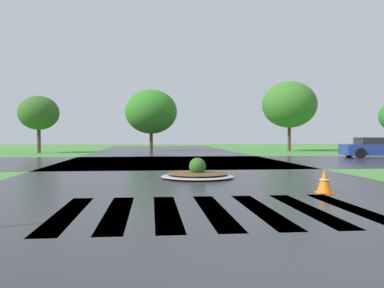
% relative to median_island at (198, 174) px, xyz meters
% --- Properties ---
extents(asphalt_roadway, '(11.81, 80.00, 0.01)m').
position_rel_median_island_xyz_m(asphalt_roadway, '(-0.34, -0.26, -0.13)').
color(asphalt_roadway, '#2B2B30').
rests_on(asphalt_roadway, ground).
extents(asphalt_cross_road, '(90.00, 10.63, 0.01)m').
position_rel_median_island_xyz_m(asphalt_cross_road, '(-0.34, 8.26, -0.13)').
color(asphalt_cross_road, '#2B2B30').
rests_on(asphalt_cross_road, ground).
extents(crosswalk_stripes, '(5.85, 3.60, 0.01)m').
position_rel_median_island_xyz_m(crosswalk_stripes, '(-0.34, -5.76, -0.13)').
color(crosswalk_stripes, white).
rests_on(crosswalk_stripes, ground).
extents(median_island, '(2.43, 2.27, 0.68)m').
position_rel_median_island_xyz_m(median_island, '(0.00, 0.00, 0.00)').
color(median_island, '#9E9B93').
rests_on(median_island, ground).
extents(car_dark_suv, '(4.69, 2.36, 1.28)m').
position_rel_median_island_xyz_m(car_dark_suv, '(12.70, 10.92, 0.47)').
color(car_dark_suv, navy).
rests_on(car_dark_suv, ground).
extents(traffic_cone, '(0.38, 0.38, 0.60)m').
position_rel_median_island_xyz_m(traffic_cone, '(2.71, -3.74, 0.15)').
color(traffic_cone, orange).
rests_on(traffic_cone, ground).
extents(background_treeline, '(34.05, 6.55, 6.12)m').
position_rel_median_island_xyz_m(background_treeline, '(5.39, 21.51, 3.49)').
color(background_treeline, '#4C3823').
rests_on(background_treeline, ground).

